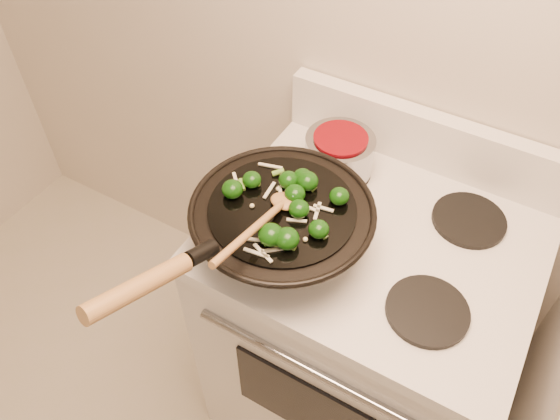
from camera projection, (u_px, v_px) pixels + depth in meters
The scene contains 5 objects.
stove at pixel (358, 328), 1.66m from camera, with size 0.78×0.67×1.08m.
wok at pixel (281, 225), 1.23m from camera, with size 0.42×0.68×0.28m.
stirfry at pixel (288, 202), 1.18m from camera, with size 0.28×0.26×0.05m.
wooden_spoon at pixel (266, 218), 1.13m from camera, with size 0.07×0.30×0.10m.
saucepan at pixel (339, 153), 1.42m from camera, with size 0.18×0.28×0.11m.
Camera 1 is at (0.22, 0.32, 1.94)m, focal length 35.00 mm.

